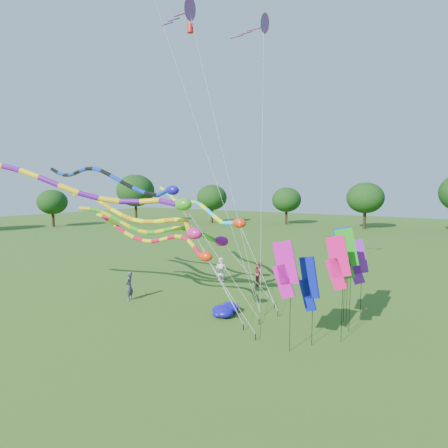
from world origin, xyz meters
The scene contains 21 objects.
ground centered at (0.00, 0.00, 0.00)m, with size 160.00×160.00×0.00m, color #295516.
tree_ring centered at (2.55, 0.65, 5.56)m, with size 120.60×120.66×9.67m.
tube_kite_red centered at (-2.38, 1.98, 3.98)m, with size 11.39×1.35×5.76m.
tube_kite_orange centered at (-5.23, 3.11, 5.18)m, with size 15.43×2.12×7.22m.
tube_kite_purple centered at (-5.91, -0.73, 6.88)m, with size 17.22×7.11×8.93m.
tube_kite_blue centered at (-6.67, 2.62, 7.28)m, with size 14.96×1.33×8.77m.
tube_kite_cyan centered at (-3.95, 7.59, 5.40)m, with size 13.51×6.11×7.40m.
tube_kite_green centered at (-3.51, 3.77, 4.30)m, with size 11.52×4.11×6.18m.
delta_kite_high_a centered at (-2.87, 5.01, 17.23)m, with size 7.64×1.74×18.14m.
delta_kite_high_c centered at (0.98, 7.07, 16.31)m, with size 3.78×3.65×16.95m.
banner_pole_magenta_a centered at (5.21, 0.98, 3.48)m, with size 1.16×0.26×4.74m.
banner_pole_orange centered at (6.18, 5.75, 2.93)m, with size 1.14×0.37×4.19m.
banner_pole_blue_b centered at (6.49, 5.04, 3.76)m, with size 1.16×0.21×5.02m.
banner_pole_green centered at (6.75, 4.49, 3.76)m, with size 1.14×0.37×5.03m.
banner_pole_blue_a centered at (5.80, 2.21, 2.69)m, with size 1.11×0.49×3.95m.
banner_pole_violet centered at (6.63, 7.30, 2.89)m, with size 1.15×0.34×4.14m.
banner_pole_magenta_b centered at (6.76, 3.14, 3.56)m, with size 1.16×0.21×4.82m.
blue_nylon_heap centered at (0.54, 3.30, 0.24)m, with size 1.45×1.85×0.55m.
person_a centered at (-3.65, 9.58, 0.85)m, with size 0.83×0.54×1.70m, color beige.
person_b centered at (-5.66, 2.42, 0.88)m, with size 0.64×0.42×1.76m, color #3F4158.
person_c centered at (-0.57, 9.80, 0.84)m, with size 0.82×0.64×1.68m, color #8F343A.
Camera 1 is at (11.37, -13.20, 6.91)m, focal length 30.00 mm.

